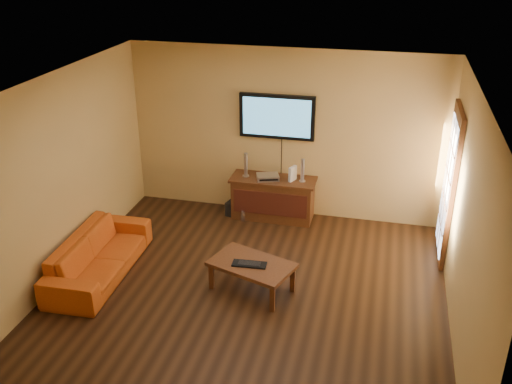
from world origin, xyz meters
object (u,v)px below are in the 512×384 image
(speaker_right, at_px, (303,171))
(av_receiver, at_px, (268,177))
(speaker_left, at_px, (246,166))
(media_console, at_px, (273,198))
(game_console, at_px, (293,174))
(television, at_px, (277,117))
(subwoofer, at_px, (234,208))
(keyboard, at_px, (249,264))
(coffee_table, at_px, (252,266))
(bottle, at_px, (243,216))
(sofa, at_px, (98,249))

(speaker_right, xyz_separation_m, av_receiver, (-0.54, -0.04, -0.13))
(speaker_right, bearing_deg, speaker_left, -179.77)
(media_console, relative_size, game_console, 5.76)
(television, xyz_separation_m, speaker_left, (-0.45, -0.22, -0.77))
(av_receiver, bearing_deg, subwoofer, 162.74)
(game_console, relative_size, keyboard, 0.53)
(media_console, height_order, speaker_left, speaker_left)
(media_console, distance_m, coffee_table, 2.09)
(bottle, bearing_deg, game_console, 17.36)
(coffee_table, xyz_separation_m, speaker_left, (-0.61, 2.08, 0.51))
(sofa, bearing_deg, media_console, -43.47)
(media_console, distance_m, speaker_right, 0.69)
(keyboard, bearing_deg, speaker_left, 105.54)
(game_console, height_order, keyboard, game_console)
(sofa, distance_m, av_receiver, 2.86)
(bottle, bearing_deg, subwoofer, 137.52)
(sofa, xyz_separation_m, keyboard, (2.08, 0.05, 0.04))
(media_console, height_order, av_receiver, av_receiver)
(media_console, distance_m, subwoofer, 0.68)
(speaker_left, bearing_deg, media_console, 0.56)
(coffee_table, height_order, game_console, game_console)
(media_console, xyz_separation_m, sofa, (-1.93, -2.19, 0.03))
(game_console, distance_m, subwoofer, 1.17)
(coffee_table, bearing_deg, game_console, 86.06)
(keyboard, bearing_deg, coffee_table, 68.08)
(speaker_right, bearing_deg, bottle, -165.27)
(bottle, bearing_deg, television, 45.87)
(subwoofer, bearing_deg, sofa, -108.47)
(game_console, relative_size, bottle, 1.20)
(keyboard, bearing_deg, subwoofer, 110.66)
(television, relative_size, subwoofer, 5.18)
(television, bearing_deg, keyboard, -86.45)
(game_console, height_order, subwoofer, game_console)
(sofa, distance_m, game_console, 3.16)
(speaker_left, relative_size, game_console, 1.67)
(television, bearing_deg, sofa, -128.79)
(media_console, bearing_deg, av_receiver, -152.87)
(speaker_right, distance_m, game_console, 0.16)
(speaker_right, xyz_separation_m, game_console, (-0.15, -0.00, -0.05))
(subwoofer, bearing_deg, game_console, 16.63)
(game_console, distance_m, keyboard, 2.17)
(bottle, bearing_deg, sofa, -127.41)
(sofa, relative_size, game_console, 8.21)
(sofa, distance_m, subwoofer, 2.50)
(television, relative_size, speaker_right, 3.17)
(speaker_right, relative_size, keyboard, 0.84)
(television, xyz_separation_m, speaker_right, (0.46, -0.22, -0.78))
(av_receiver, height_order, subwoofer, av_receiver)
(media_console, height_order, speaker_right, speaker_right)
(coffee_table, bearing_deg, subwoofer, 111.62)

